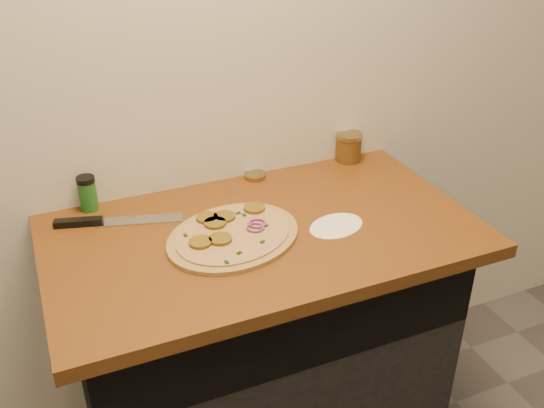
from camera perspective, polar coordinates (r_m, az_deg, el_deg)
name	(u,v)px	position (r m, az deg, el deg)	size (l,w,h in m)	color
cabinet	(260,348)	(2.01, -1.14, -13.36)	(1.10, 0.60, 0.86)	black
countertop	(262,234)	(1.71, -0.91, -2.86)	(1.20, 0.70, 0.04)	brown
pizza	(233,235)	(1.66, -3.72, -2.89)	(0.50, 0.50, 0.03)	tan
chefs_knife	(107,221)	(1.78, -15.24, -1.59)	(0.36, 0.13, 0.02)	#B7BAC1
mason_jar_lid	(255,176)	(1.97, -1.62, 2.67)	(0.07, 0.07, 0.02)	#8F7F53
salsa_jar	(349,147)	(2.10, 7.22, 5.36)	(0.09, 0.09, 0.10)	maroon
spice_shaker	(88,193)	(1.85, -16.97, 0.97)	(0.05, 0.05, 0.11)	#1F6520
flour_spill	(336,226)	(1.72, 6.06, -2.05)	(0.17, 0.17, 0.00)	white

